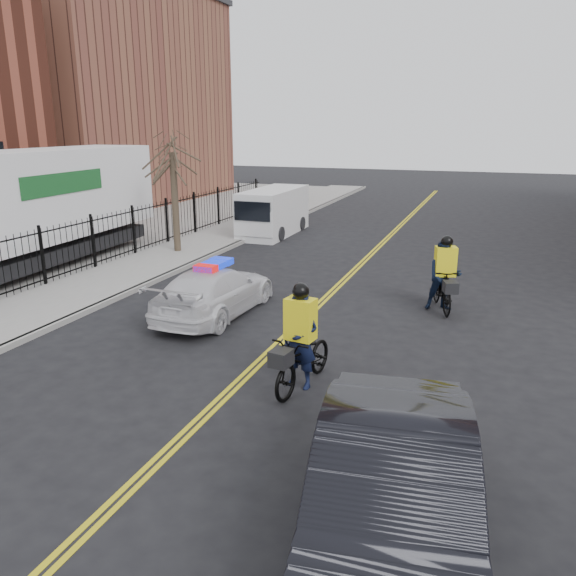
# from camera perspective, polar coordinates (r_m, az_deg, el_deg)

# --- Properties ---
(ground) EXTENTS (120.00, 120.00, 0.00)m
(ground) POSITION_cam_1_polar(r_m,az_deg,el_deg) (12.13, -4.54, -9.11)
(ground) COLOR black
(ground) RESTS_ON ground
(center_line_left) EXTENTS (0.10, 60.00, 0.01)m
(center_line_left) POSITION_cam_1_polar(r_m,az_deg,el_deg) (19.25, 5.21, 0.55)
(center_line_left) COLOR gold
(center_line_left) RESTS_ON ground
(center_line_right) EXTENTS (0.10, 60.00, 0.01)m
(center_line_right) POSITION_cam_1_polar(r_m,az_deg,el_deg) (19.21, 5.67, 0.50)
(center_line_right) COLOR gold
(center_line_right) RESTS_ON ground
(sidewalk) EXTENTS (3.00, 60.00, 0.15)m
(sidewalk) POSITION_cam_1_polar(r_m,az_deg,el_deg) (22.26, -13.55, 2.49)
(sidewalk) COLOR gray
(sidewalk) RESTS_ON ground
(curb) EXTENTS (0.20, 60.00, 0.15)m
(curb) POSITION_cam_1_polar(r_m,az_deg,el_deg) (21.48, -10.21, 2.19)
(curb) COLOR gray
(curb) RESTS_ON ground
(iron_fence) EXTENTS (0.12, 28.00, 2.00)m
(iron_fence) POSITION_cam_1_polar(r_m,az_deg,el_deg) (22.93, -16.84, 5.00)
(iron_fence) COLOR black
(iron_fence) RESTS_ON ground
(warehouse_far) EXTENTS (14.00, 18.00, 14.00)m
(warehouse_far) POSITION_cam_1_polar(r_m,az_deg,el_deg) (43.82, -19.89, 17.67)
(warehouse_far) COLOR brown
(warehouse_far) RESTS_ON ground
(street_tree) EXTENTS (3.20, 3.20, 4.80)m
(street_tree) POSITION_cam_1_polar(r_m,az_deg,el_deg) (23.46, -11.59, 11.86)
(street_tree) COLOR #352B1F
(street_tree) RESTS_ON sidewalk
(police_cruiser) EXTENTS (2.03, 4.79, 1.54)m
(police_cruiser) POSITION_cam_1_polar(r_m,az_deg,el_deg) (15.90, -7.43, -0.30)
(police_cruiser) COLOR silver
(police_cruiser) RESTS_ON ground
(dark_sedan) EXTENTS (2.65, 5.64, 1.79)m
(dark_sedan) POSITION_cam_1_polar(r_m,az_deg,el_deg) (7.23, 10.52, -20.41)
(dark_sedan) COLOR black
(dark_sedan) RESTS_ON ground
(cargo_van) EXTENTS (2.08, 5.28, 2.20)m
(cargo_van) POSITION_cam_1_polar(r_m,az_deg,el_deg) (27.63, -1.59, 7.65)
(cargo_van) COLOR silver
(cargo_van) RESTS_ON ground
(semi_trailer) EXTENTS (3.48, 14.01, 4.33)m
(semi_trailer) POSITION_cam_1_polar(r_m,az_deg,el_deg) (21.89, -26.30, 7.41)
(semi_trailer) COLOR white
(semi_trailer) RESTS_ON ground
(cyclist_near) EXTENTS (1.11, 2.34, 2.21)m
(cyclist_near) POSITION_cam_1_polar(r_m,az_deg,el_deg) (11.44, 1.22, -6.46)
(cyclist_near) COLOR black
(cyclist_near) RESTS_ON ground
(cyclist_far) EXTENTS (1.26, 2.26, 2.20)m
(cyclist_far) POSITION_cam_1_polar(r_m,az_deg,el_deg) (16.73, 15.56, 0.67)
(cyclist_far) COLOR black
(cyclist_far) RESTS_ON ground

